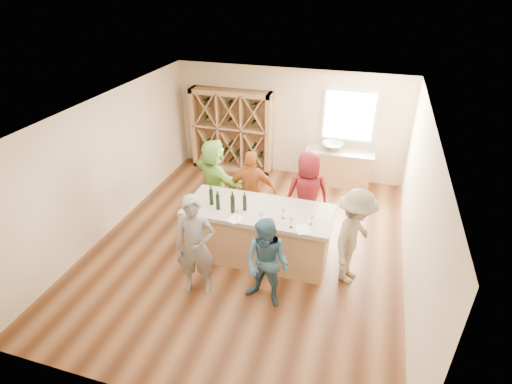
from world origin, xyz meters
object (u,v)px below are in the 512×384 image
(wine_bottle_b, at_px, (218,202))
(person_far_mid, at_px, (252,191))
(wine_rack, at_px, (232,131))
(wine_bottle_a, at_px, (211,197))
(person_far_left, at_px, (215,179))
(person_near_left, at_px, (195,246))
(sink, at_px, (333,146))
(wine_bottle_e, at_px, (245,203))
(person_server, at_px, (354,237))
(person_near_right, at_px, (267,264))
(person_far_right, at_px, (307,194))
(wine_bottle_d, at_px, (233,204))
(tasting_counter_base, at_px, (258,235))

(wine_bottle_b, relative_size, person_far_mid, 0.17)
(wine_rack, xyz_separation_m, wine_bottle_b, (1.09, -3.76, 0.13))
(wine_bottle_a, relative_size, person_far_left, 0.17)
(wine_bottle_b, bearing_deg, wine_bottle_a, 144.83)
(person_near_left, xyz_separation_m, person_far_mid, (0.30, 2.14, -0.05))
(person_near_left, bearing_deg, sink, 57.42)
(wine_rack, relative_size, wine_bottle_e, 7.74)
(person_far_mid, bearing_deg, wine_bottle_b, 66.69)
(person_server, bearing_deg, person_near_right, 144.05)
(person_near_right, relative_size, person_far_mid, 0.92)
(wine_bottle_b, distance_m, person_far_right, 1.94)
(wine_bottle_b, bearing_deg, sink, 66.38)
(wine_bottle_d, distance_m, person_near_right, 1.33)
(wine_bottle_a, height_order, person_far_left, person_far_left)
(person_near_left, bearing_deg, person_far_left, 91.38)
(wine_rack, bearing_deg, wine_bottle_a, -75.96)
(tasting_counter_base, bearing_deg, sink, 75.19)
(person_server, bearing_deg, person_far_left, 83.55)
(tasting_counter_base, distance_m, person_near_left, 1.46)
(person_near_left, bearing_deg, wine_bottle_e, 51.67)
(sink, xyz_separation_m, person_far_left, (-2.25, -2.30, -0.10))
(tasting_counter_base, relative_size, person_near_left, 1.40)
(person_server, height_order, person_far_mid, person_server)
(wine_bottle_a, distance_m, person_near_right, 1.75)
(tasting_counter_base, xyz_separation_m, person_far_left, (-1.33, 1.16, 0.41))
(wine_rack, height_order, tasting_counter_base, wine_rack)
(person_near_left, relative_size, person_far_left, 1.02)
(person_far_mid, bearing_deg, person_near_right, 102.89)
(person_far_mid, height_order, person_far_right, person_far_right)
(wine_bottle_a, height_order, person_far_mid, person_far_mid)
(wine_rack, height_order, person_far_right, wine_rack)
(wine_bottle_b, distance_m, wine_bottle_d, 0.29)
(wine_bottle_a, distance_m, wine_bottle_b, 0.22)
(sink, bearing_deg, person_far_mid, -118.24)
(wine_bottle_a, xyz_separation_m, wine_bottle_d, (0.47, -0.14, 0.01))
(person_near_left, distance_m, person_far_right, 2.67)
(wine_bottle_b, xyz_separation_m, person_far_left, (-0.64, 1.38, -0.32))
(sink, xyz_separation_m, person_near_left, (-1.65, -4.64, -0.08))
(sink, relative_size, wine_bottle_d, 1.62)
(tasting_counter_base, bearing_deg, person_near_left, -121.81)
(sink, bearing_deg, wine_bottle_a, -116.71)
(tasting_counter_base, height_order, person_near_right, person_near_right)
(person_near_right, height_order, person_far_left, person_far_left)
(wine_rack, relative_size, sink, 4.06)
(person_far_mid, relative_size, person_far_right, 0.96)
(person_near_left, height_order, person_far_right, person_near_left)
(tasting_counter_base, xyz_separation_m, person_far_mid, (-0.43, 0.96, 0.37))
(wine_bottle_a, bearing_deg, sink, 63.29)
(wine_bottle_b, relative_size, person_far_left, 0.17)
(wine_bottle_b, height_order, person_far_left, person_far_left)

